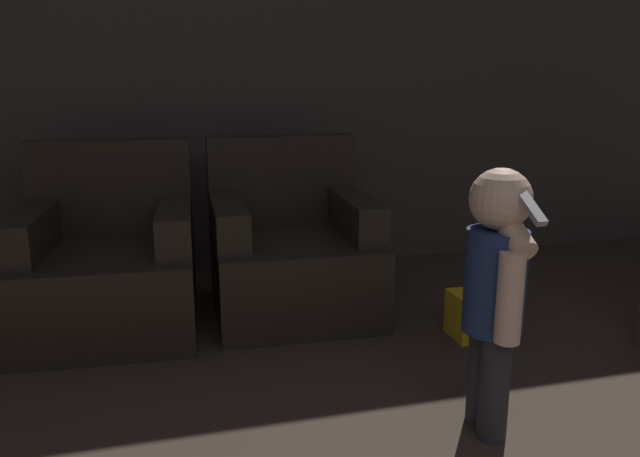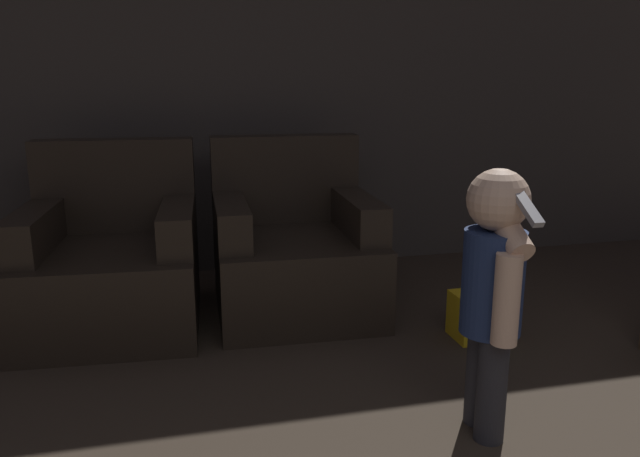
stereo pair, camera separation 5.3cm
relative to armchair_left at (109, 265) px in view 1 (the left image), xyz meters
The scene contains 5 objects.
wall_back 1.47m from the armchair_left, 47.25° to the left, with size 8.40×0.05×2.60m.
armchair_left is the anchor object (origin of this frame).
armchair_right 0.94m from the armchair_left, ahead, with size 0.87×0.92×0.91m.
person_toddler 1.94m from the armchair_left, 45.87° to the right, with size 0.21×0.36×0.95m.
toy_backpack 1.83m from the armchair_left, 20.20° to the right, with size 0.22×0.22×0.22m.
Camera 1 is at (-0.50, 0.53, 1.23)m, focal length 35.00 mm.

